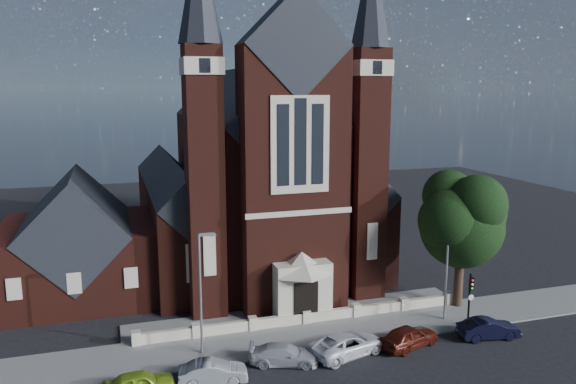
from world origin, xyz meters
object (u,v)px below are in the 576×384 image
(car_navy, at_px, (489,329))
(church, at_px, (251,179))
(car_lime_van, at_px, (140,383))
(car_silver_b, at_px, (284,354))
(parish_hall, at_px, (77,248))
(street_tree, at_px, (465,222))
(car_dark_red, at_px, (409,337))
(car_silver_a, at_px, (213,372))
(car_white_suv, at_px, (347,344))
(street_lamp_left, at_px, (202,287))
(traffic_signal, at_px, (470,293))
(street_lamp_right, at_px, (448,261))

(car_navy, bearing_deg, church, 34.64)
(car_lime_van, relative_size, car_silver_b, 0.90)
(parish_hall, distance_m, street_tree, 31.27)
(parish_hall, relative_size, car_lime_van, 3.11)
(car_navy, bearing_deg, parish_hall, 65.33)
(street_tree, height_order, car_lime_van, street_tree)
(car_lime_van, distance_m, car_dark_red, 17.39)
(car_silver_a, xyz_separation_m, car_white_suv, (8.90, 0.88, 0.06))
(street_tree, xyz_separation_m, car_dark_red, (-7.31, -4.80, -6.21))
(car_silver_a, bearing_deg, street_lamp_left, 7.83)
(street_lamp_left, relative_size, car_dark_red, 1.85)
(street_tree, relative_size, car_white_suv, 2.05)
(church, bearing_deg, street_lamp_left, -112.66)
(street_lamp_left, distance_m, car_navy, 19.83)
(church, bearing_deg, street_tree, -53.83)
(church, relative_size, car_navy, 8.27)
(traffic_signal, distance_m, car_silver_a, 19.16)
(parish_hall, xyz_separation_m, car_dark_red, (21.28, -17.10, -3.27))
(parish_hall, distance_m, car_dark_red, 27.49)
(church, distance_m, car_navy, 26.23)
(street_tree, height_order, car_white_suv, street_tree)
(car_white_suv, height_order, car_dark_red, car_dark_red)
(church, xyz_separation_m, car_dark_red, (5.28, -22.04, -7.44))
(street_tree, height_order, traffic_signal, street_tree)
(street_lamp_left, relative_size, car_white_suv, 1.55)
(car_silver_a, xyz_separation_m, car_navy, (19.14, 0.15, 0.03))
(street_lamp_right, height_order, car_navy, street_lamp_right)
(car_dark_red, bearing_deg, street_lamp_left, 58.78)
(car_silver_a, height_order, car_navy, car_navy)
(street_lamp_right, distance_m, car_silver_a, 18.83)
(street_tree, bearing_deg, car_lime_van, -167.64)
(street_lamp_left, bearing_deg, church, 67.34)
(traffic_signal, xyz_separation_m, car_silver_b, (-14.31, -1.24, -1.95))
(traffic_signal, xyz_separation_m, car_lime_van, (-23.10, -2.13, -1.91))
(traffic_signal, relative_size, car_silver_a, 1.00)
(street_tree, distance_m, car_silver_b, 17.71)
(parish_hall, bearing_deg, street_tree, -23.26)
(church, xyz_separation_m, street_lamp_right, (10.09, -18.94, -3.59))
(parish_hall, height_order, street_tree, street_tree)
(street_lamp_right, height_order, car_dark_red, street_lamp_right)
(car_lime_van, bearing_deg, car_dark_red, -92.62)
(traffic_signal, bearing_deg, parish_hall, 150.02)
(car_white_suv, bearing_deg, street_lamp_right, -89.33)
(street_tree, height_order, car_navy, street_tree)
(traffic_signal, relative_size, car_white_suv, 0.77)
(street_tree, xyz_separation_m, car_white_suv, (-11.64, -4.54, -6.23))
(car_lime_van, distance_m, car_navy, 23.30)
(car_silver_b, relative_size, car_navy, 1.03)
(car_white_suv, distance_m, car_navy, 10.27)
(street_lamp_right, xyz_separation_m, car_silver_b, (-13.40, -2.82, -3.97))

